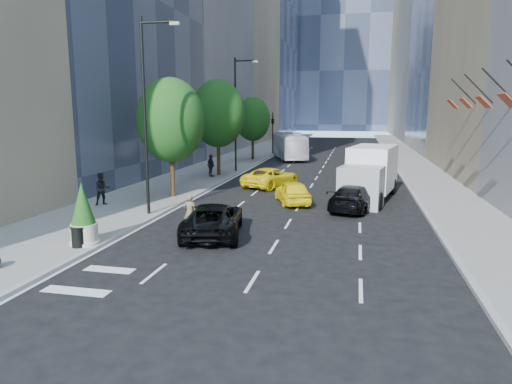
% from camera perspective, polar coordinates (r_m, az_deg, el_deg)
% --- Properties ---
extents(ground, '(160.00, 160.00, 0.00)m').
position_cam_1_polar(ground, '(19.24, -0.71, -6.66)').
color(ground, black).
rests_on(ground, ground).
extents(sidewalk_left, '(6.00, 120.00, 0.15)m').
position_cam_1_polar(sidewalk_left, '(50.02, -2.93, 3.83)').
color(sidewalk_left, slate).
rests_on(sidewalk_left, ground).
extents(sidewalk_right, '(4.00, 120.00, 0.15)m').
position_cam_1_polar(sidewalk_right, '(48.59, 19.25, 3.09)').
color(sidewalk_right, slate).
rests_on(sidewalk_right, ground).
extents(tower_left_end, '(20.00, 28.00, 60.00)m').
position_cam_1_polar(tower_left_end, '(115.63, -1.01, 22.34)').
color(tower_left_end, '#30374B').
rests_on(tower_left_end, ground).
extents(tower_right_far, '(20.00, 24.00, 50.00)m').
position_cam_1_polar(tower_right_far, '(118.89, 22.12, 18.84)').
color(tower_right_far, '#7A6C54').
rests_on(tower_right_far, ground).
extents(lamp_near, '(2.13, 0.22, 10.00)m').
position_cam_1_polar(lamp_near, '(24.33, -13.41, 10.46)').
color(lamp_near, black).
rests_on(lamp_near, sidewalk_left).
extents(lamp_far, '(2.13, 0.22, 10.00)m').
position_cam_1_polar(lamp_far, '(41.30, -2.35, 10.48)').
color(lamp_far, black).
rests_on(lamp_far, sidewalk_left).
extents(tree_near, '(4.20, 4.20, 7.46)m').
position_cam_1_polar(tree_near, '(29.25, -10.62, 8.81)').
color(tree_near, '#312013').
rests_on(tree_near, sidewalk_left).
extents(tree_mid, '(4.50, 4.50, 7.99)m').
position_cam_1_polar(tree_mid, '(38.66, -4.77, 9.74)').
color(tree_mid, '#312013').
rests_on(tree_mid, sidewalk_left).
extents(tree_far, '(3.90, 3.90, 6.92)m').
position_cam_1_polar(tree_far, '(51.23, -0.42, 9.09)').
color(tree_far, '#312013').
rests_on(tree_far, sidewalk_left).
extents(traffic_signal, '(2.48, 0.53, 5.20)m').
position_cam_1_polar(traffic_signal, '(58.91, 2.11, 8.84)').
color(traffic_signal, black).
rests_on(traffic_signal, sidewalk_left).
extents(facade_flags, '(1.85, 13.30, 2.05)m').
position_cam_1_polar(facade_flags, '(28.67, 25.88, 10.39)').
color(facade_flags, black).
rests_on(facade_flags, ground).
extents(skateboarder, '(0.70, 0.56, 1.67)m').
position_cam_1_polar(skateboarder, '(21.26, -8.27, -2.82)').
color(skateboarder, brown).
rests_on(skateboarder, ground).
extents(black_sedan_lincoln, '(3.45, 5.68, 1.47)m').
position_cam_1_polar(black_sedan_lincoln, '(20.66, -5.39, -3.41)').
color(black_sedan_lincoln, black).
rests_on(black_sedan_lincoln, ground).
extents(black_sedan_mercedes, '(3.25, 5.36, 1.45)m').
position_cam_1_polar(black_sedan_mercedes, '(26.38, 12.23, -0.65)').
color(black_sedan_mercedes, black).
rests_on(black_sedan_mercedes, ground).
extents(taxi_a, '(2.95, 4.45, 1.41)m').
position_cam_1_polar(taxi_a, '(27.76, 4.59, 0.03)').
color(taxi_a, yellow).
rests_on(taxi_a, ground).
extents(taxi_b, '(1.92, 4.65, 1.50)m').
position_cam_1_polar(taxi_b, '(29.94, 12.28, 0.65)').
color(taxi_b, orange).
rests_on(taxi_b, ground).
extents(taxi_c, '(4.12, 5.60, 1.41)m').
position_cam_1_polar(taxi_c, '(33.71, 1.87, 1.86)').
color(taxi_c, yellow).
rests_on(taxi_c, ground).
extents(taxi_d, '(2.90, 5.12, 1.40)m').
position_cam_1_polar(taxi_d, '(38.74, 11.99, 2.71)').
color(taxi_d, '#D8A30B').
rests_on(taxi_d, ground).
extents(city_bus, '(5.65, 11.17, 3.04)m').
position_cam_1_polar(city_bus, '(53.75, 4.18, 5.80)').
color(city_bus, silver).
rests_on(city_bus, ground).
extents(box_truck, '(3.89, 7.31, 3.32)m').
position_cam_1_polar(box_truck, '(29.51, 14.03, 2.30)').
color(box_truck, silver).
rests_on(box_truck, ground).
extents(pedestrian_a, '(1.15, 1.13, 1.87)m').
position_cam_1_polar(pedestrian_a, '(27.83, -18.66, 0.34)').
color(pedestrian_a, black).
rests_on(pedestrian_a, sidewalk_left).
extents(pedestrian_b, '(1.10, 1.08, 1.85)m').
position_cam_1_polar(pedestrian_b, '(37.94, -5.65, 3.30)').
color(pedestrian_b, black).
rests_on(pedestrian_b, sidewalk_left).
extents(trash_can, '(0.53, 0.53, 0.79)m').
position_cam_1_polar(trash_can, '(19.75, -21.33, -5.29)').
color(trash_can, black).
rests_on(trash_can, sidewalk_left).
extents(planter_shrub, '(1.07, 1.07, 2.57)m').
position_cam_1_polar(planter_shrub, '(19.90, -20.80, -2.68)').
color(planter_shrub, beige).
rests_on(planter_shrub, sidewalk_left).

